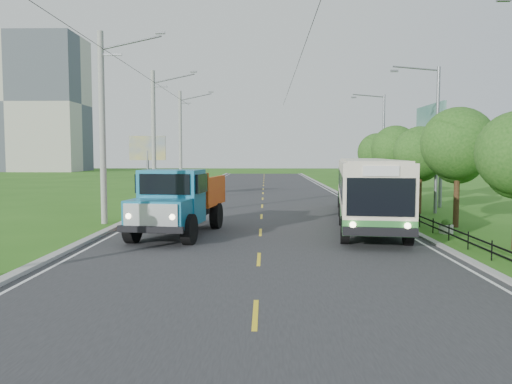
{
  "coord_description": "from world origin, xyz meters",
  "views": [
    {
      "loc": [
        0.22,
        -17.05,
        3.62
      ],
      "look_at": [
        -0.21,
        6.12,
        1.9
      ],
      "focal_mm": 35.0,
      "sensor_mm": 36.0,
      "label": 1
    }
  ],
  "objects_px": {
    "pole_mid": "(154,136)",
    "streetlight_far": "(382,141)",
    "streetlight_mid": "(435,134)",
    "billboard_left": "(148,152)",
    "pole_near": "(103,127)",
    "planter_mid": "(400,209)",
    "tree_third": "(458,148)",
    "bus": "(366,185)",
    "dump_truck": "(179,198)",
    "tree_back": "(377,155)",
    "planter_far": "(372,198)",
    "billboard_right": "(430,132)",
    "tree_fifth": "(395,152)",
    "planter_near": "(446,227)",
    "pole_far": "(181,140)",
    "tree_fourth": "(420,156)"
  },
  "relations": [
    {
      "from": "pole_near",
      "to": "dump_truck",
      "type": "relative_size",
      "value": 1.35
    },
    {
      "from": "billboard_right",
      "to": "planter_near",
      "type": "bearing_deg",
      "value": -104.8
    },
    {
      "from": "billboard_right",
      "to": "dump_truck",
      "type": "bearing_deg",
      "value": -137.57
    },
    {
      "from": "pole_mid",
      "to": "tree_back",
      "type": "distance_m",
      "value": 18.89
    },
    {
      "from": "billboard_left",
      "to": "streetlight_mid",
      "type": "bearing_deg",
      "value": -26.4
    },
    {
      "from": "pole_far",
      "to": "streetlight_mid",
      "type": "relative_size",
      "value": 1.1
    },
    {
      "from": "billboard_right",
      "to": "planter_far",
      "type": "bearing_deg",
      "value": 151.61
    },
    {
      "from": "pole_near",
      "to": "streetlight_far",
      "type": "distance_m",
      "value": 26.8
    },
    {
      "from": "streetlight_mid",
      "to": "billboard_left",
      "type": "relative_size",
      "value": 1.74
    },
    {
      "from": "bus",
      "to": "dump_truck",
      "type": "relative_size",
      "value": 2.34
    },
    {
      "from": "pole_mid",
      "to": "streetlight_far",
      "type": "relative_size",
      "value": 1.1
    },
    {
      "from": "pole_mid",
      "to": "tree_third",
      "type": "bearing_deg",
      "value": -35.36
    },
    {
      "from": "billboard_right",
      "to": "planter_mid",
      "type": "bearing_deg",
      "value": -121.66
    },
    {
      "from": "pole_near",
      "to": "streetlight_far",
      "type": "height_order",
      "value": "pole_near"
    },
    {
      "from": "planter_near",
      "to": "billboard_left",
      "type": "distance_m",
      "value": 25.78
    },
    {
      "from": "planter_far",
      "to": "billboard_right",
      "type": "relative_size",
      "value": 0.09
    },
    {
      "from": "planter_far",
      "to": "tree_back",
      "type": "bearing_deg",
      "value": 73.12
    },
    {
      "from": "planter_far",
      "to": "dump_truck",
      "type": "distance_m",
      "value": 20.72
    },
    {
      "from": "pole_far",
      "to": "tree_third",
      "type": "distance_m",
      "value": 30.78
    },
    {
      "from": "pole_mid",
      "to": "tree_third",
      "type": "relative_size",
      "value": 1.67
    },
    {
      "from": "pole_near",
      "to": "planter_mid",
      "type": "distance_m",
      "value": 18.23
    },
    {
      "from": "tree_fifth",
      "to": "planter_mid",
      "type": "distance_m",
      "value": 7.21
    },
    {
      "from": "planter_near",
      "to": "dump_truck",
      "type": "relative_size",
      "value": 0.09
    },
    {
      "from": "pole_mid",
      "to": "billboard_left",
      "type": "distance_m",
      "value": 3.47
    },
    {
      "from": "tree_back",
      "to": "billboard_left",
      "type": "xyz_separation_m",
      "value": [
        -19.36,
        -2.14,
        0.21
      ]
    },
    {
      "from": "tree_third",
      "to": "tree_fourth",
      "type": "distance_m",
      "value": 6.01
    },
    {
      "from": "streetlight_far",
      "to": "planter_near",
      "type": "xyz_separation_m",
      "value": [
        -2.04,
        -22.0,
        -4.62
      ]
    },
    {
      "from": "planter_near",
      "to": "dump_truck",
      "type": "bearing_deg",
      "value": -177.12
    },
    {
      "from": "planter_mid",
      "to": "dump_truck",
      "type": "height_order",
      "value": "dump_truck"
    },
    {
      "from": "pole_far",
      "to": "tree_fourth",
      "type": "relative_size",
      "value": 1.85
    },
    {
      "from": "billboard_right",
      "to": "bus",
      "type": "xyz_separation_m",
      "value": [
        -6.65,
        -10.1,
        -3.36
      ]
    },
    {
      "from": "pole_near",
      "to": "planter_mid",
      "type": "bearing_deg",
      "value": 16.52
    },
    {
      "from": "pole_near",
      "to": "tree_back",
      "type": "bearing_deg",
      "value": 43.41
    },
    {
      "from": "planter_mid",
      "to": "billboard_left",
      "type": "relative_size",
      "value": 0.13
    },
    {
      "from": "pole_mid",
      "to": "streetlight_mid",
      "type": "height_order",
      "value": "pole_mid"
    },
    {
      "from": "pole_far",
      "to": "planter_far",
      "type": "height_order",
      "value": "pole_far"
    },
    {
      "from": "pole_far",
      "to": "streetlight_mid",
      "type": "xyz_separation_m",
      "value": [
        18.9,
        -19.0,
        -0.19
      ]
    },
    {
      "from": "bus",
      "to": "tree_back",
      "type": "bearing_deg",
      "value": 83.3
    },
    {
      "from": "pole_near",
      "to": "pole_far",
      "type": "xyz_separation_m",
      "value": [
        0.0,
        24.0,
        0.0
      ]
    },
    {
      "from": "pole_near",
      "to": "bus",
      "type": "height_order",
      "value": "pole_near"
    },
    {
      "from": "billboard_left",
      "to": "tree_fourth",
      "type": "bearing_deg",
      "value": -26.99
    },
    {
      "from": "billboard_left",
      "to": "pole_mid",
      "type": "bearing_deg",
      "value": -67.58
    },
    {
      "from": "pole_near",
      "to": "pole_mid",
      "type": "distance_m",
      "value": 12.0
    },
    {
      "from": "streetlight_mid",
      "to": "streetlight_far",
      "type": "distance_m",
      "value": 14.0
    },
    {
      "from": "tree_fifth",
      "to": "planter_mid",
      "type": "height_order",
      "value": "tree_fifth"
    },
    {
      "from": "pole_far",
      "to": "billboard_left",
      "type": "bearing_deg",
      "value": -97.83
    },
    {
      "from": "tree_back",
      "to": "planter_far",
      "type": "distance_m",
      "value": 5.48
    },
    {
      "from": "pole_far",
      "to": "tree_fourth",
      "type": "height_order",
      "value": "pole_far"
    },
    {
      "from": "streetlight_far",
      "to": "planter_far",
      "type": "xyz_separation_m",
      "value": [
        -2.04,
        -6.0,
        -4.62
      ]
    },
    {
      "from": "pole_far",
      "to": "billboard_right",
      "type": "xyz_separation_m",
      "value": [
        20.56,
        -13.0,
        0.25
      ]
    }
  ]
}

